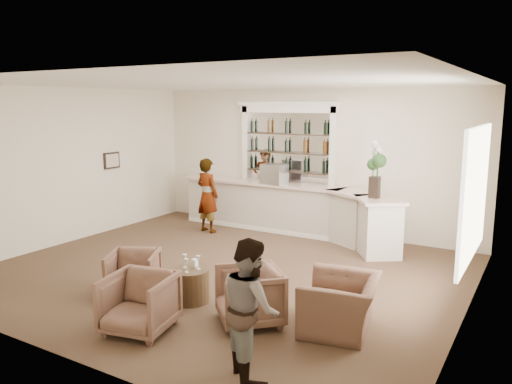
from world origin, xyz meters
TOP-DOWN VIEW (x-y plane):
  - ground at (0.00, 0.00)m, footprint 8.00×8.00m
  - room_shell at (0.16, 0.71)m, footprint 8.04×7.02m
  - bar_counter at (-0.16, 3.00)m, footprint 5.72×1.80m
  - back_bar_alcove at (-0.50, 3.41)m, footprint 2.64×0.25m
  - cocktail_table at (0.34, -1.39)m, footprint 0.58×0.58m
  - sommelier at (-1.92, 2.15)m, footprint 0.70×0.53m
  - guest at (2.19, -2.68)m, footprint 0.95×0.93m
  - armchair_left at (-0.62, -1.60)m, footprint 1.01×1.01m
  - armchair_center at (0.40, -2.53)m, footprint 0.99×1.01m
  - armchair_right at (1.50, -1.58)m, footprint 1.18×1.18m
  - armchair_far at (2.64, -1.14)m, footprint 1.14×1.25m
  - espresso_machine at (-0.59, 2.93)m, footprint 0.54×0.46m
  - flower_vase at (1.94, 2.39)m, footprint 0.29×0.29m
  - wine_glass_bar_left at (-0.72, 2.93)m, footprint 0.07×0.07m
  - wine_glass_bar_right at (-0.42, 3.00)m, footprint 0.07×0.07m
  - wine_glass_tbl_a at (0.22, -1.36)m, footprint 0.07×0.07m
  - wine_glass_tbl_b at (0.44, -1.31)m, footprint 0.07×0.07m
  - wine_glass_tbl_c at (0.38, -1.52)m, footprint 0.07×0.07m
  - napkin_holder at (0.32, -1.25)m, footprint 0.08×0.08m

SIDE VIEW (x-z plane):
  - ground at x=0.00m, z-range 0.00..0.00m
  - cocktail_table at x=0.34m, z-range 0.00..0.50m
  - armchair_left at x=-0.62m, z-range 0.00..0.69m
  - armchair_far at x=2.64m, z-range 0.00..0.71m
  - armchair_right at x=1.50m, z-range 0.00..0.77m
  - armchair_center at x=0.40m, z-range 0.00..0.78m
  - napkin_holder at x=0.32m, z-range 0.50..0.62m
  - bar_counter at x=-0.16m, z-range 0.00..1.14m
  - wine_glass_tbl_a at x=0.22m, z-range 0.50..0.71m
  - wine_glass_tbl_b at x=0.44m, z-range 0.50..0.71m
  - wine_glass_tbl_c at x=0.38m, z-range 0.50..0.71m
  - guest at x=2.19m, z-range 0.00..1.55m
  - sommelier at x=-1.92m, z-range 0.00..1.73m
  - wine_glass_bar_left at x=-0.72m, z-range 1.14..1.35m
  - wine_glass_bar_right at x=-0.42m, z-range 1.14..1.35m
  - espresso_machine at x=-0.59m, z-range 1.14..1.60m
  - flower_vase at x=1.94m, z-range 1.21..2.32m
  - back_bar_alcove at x=-0.50m, z-range 0.53..3.53m
  - room_shell at x=0.16m, z-range 0.68..4.00m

